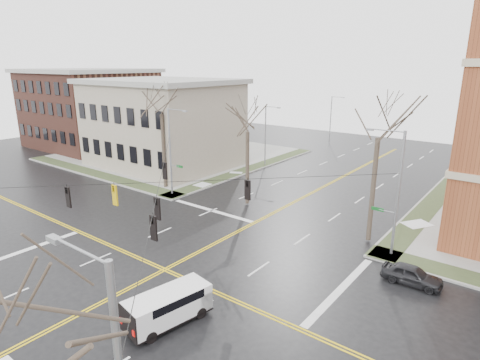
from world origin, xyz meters
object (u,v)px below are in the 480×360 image
Objects in this scene: cargo_van at (171,304)px; tree_ne at (379,131)px; tree_nw_far at (161,109)px; parked_car_a at (412,275)px; signal_pole_nw at (171,149)px; streetlight_north_a at (266,133)px; signal_pole_ne at (396,190)px; streetlight_north_b at (331,118)px; tree_nw_near at (248,127)px.

tree_ne reaches higher than cargo_van.
tree_nw_far reaches higher than cargo_van.
cargo_van reaches higher than parked_car_a.
signal_pole_nw reaches higher than streetlight_north_a.
signal_pole_ne is 1.12× the size of streetlight_north_a.
streetlight_north_a is 31.59m from parked_car_a.
parked_car_a is at bearing -38.88° from streetlight_north_a.
signal_pole_ne is 5.89m from parked_car_a.
parked_car_a is 0.30× the size of tree_ne.
parked_car_a is (24.41, -39.68, -3.84)m from streetlight_north_b.
signal_pole_nw is at bearing 180.00° from signal_pole_ne.
cargo_van is (15.20, -31.59, -3.41)m from streetlight_north_a.
cargo_van is (-6.78, -15.09, -3.89)m from signal_pole_ne.
signal_pole_nw reaches higher than streetlight_north_b.
signal_pole_nw is at bearing -91.05° from streetlight_north_b.
signal_pole_ne is 1.12× the size of streetlight_north_b.
tree_nw_near reaches higher than streetlight_north_b.
signal_pole_nw is 22.24m from cargo_van.
tree_nw_far is (-3.26, -15.25, 4.30)m from streetlight_north_a.
tree_ne reaches higher than signal_pole_nw.
tree_nw_near is 0.88× the size of tree_ne.
parked_car_a is at bearing -52.60° from signal_pole_ne.
streetlight_north_b is 46.75m from parked_car_a.
tree_nw_far reaches higher than tree_nw_near.
signal_pole_ne reaches higher than cargo_van.
streetlight_north_b is (0.00, 20.00, 0.00)m from streetlight_north_a.
streetlight_north_b is at bearing 30.20° from parked_car_a.
streetlight_north_b is at bearing 119.56° from tree_ne.
cargo_van is 0.47× the size of tree_nw_near.
parked_car_a is 19.34m from tree_nw_near.
signal_pole_ne is 0.84× the size of tree_nw_near.
signal_pole_nw is at bearing -163.21° from tree_nw_near.
signal_pole_nw is 1.12× the size of streetlight_north_a.
signal_pole_ne is at bearing -33.46° from tree_ne.
streetlight_north_b is at bearing 117.22° from cargo_van.
tree_nw_far is at bearing 154.23° from signal_pole_nw.
tree_nw_far is (-3.26, -35.25, 4.30)m from streetlight_north_b.
streetlight_north_b is 1.61× the size of cargo_van.
tree_nw_far is (-27.67, 4.43, 8.14)m from parked_car_a.
tree_nw_near is (-14.67, 2.41, 2.77)m from signal_pole_ne.
tree_nw_far reaches higher than streetlight_north_a.
tree_ne is (-2.04, 1.35, 3.82)m from signal_pole_ne.
signal_pole_ne is 25.55m from tree_nw_far.
streetlight_north_b reaches higher than cargo_van.
streetlight_north_a is 16.21m from tree_nw_near.
streetlight_north_a is 1.00× the size of streetlight_north_b.
signal_pole_ne reaches higher than streetlight_north_a.
tree_ne is (19.94, -35.15, 4.30)m from streetlight_north_b.
tree_nw_near is 12.72m from tree_ne.
tree_ne is at bearing 43.24° from parked_car_a.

